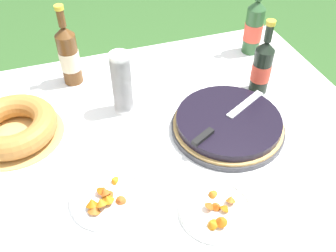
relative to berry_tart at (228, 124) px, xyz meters
The scene contains 11 objects.
garden_table 0.27m from the berry_tart, behind, with size 1.53×1.21×0.78m.
tablecloth 0.25m from the berry_tart, behind, with size 1.54×1.22×0.10m.
berry_tart is the anchor object (origin of this frame).
serving_knife 0.05m from the berry_tart, 152.03° to the right, with size 0.34×0.20×0.01m.
bundt_cake 0.74m from the berry_tart, 163.83° to the left, with size 0.33×0.33×0.09m.
cup_stack 0.40m from the berry_tart, 144.71° to the left, with size 0.07×0.07×0.24m.
cider_bottle_green 0.55m from the berry_tart, 54.16° to the left, with size 0.08×0.08×0.32m.
cider_bottle_amber 0.67m from the berry_tart, 135.45° to the left, with size 0.08×0.08×0.33m.
juice_bottle_red 0.28m from the berry_tart, 39.07° to the left, with size 0.07×0.07×0.30m.
snack_plate_right 0.35m from the berry_tart, 120.39° to the right, with size 0.22×0.22×0.05m.
snack_plate_far 0.49m from the berry_tart, 160.75° to the right, with size 0.22×0.22×0.06m.
Camera 1 is at (-0.25, -0.86, 1.69)m, focal length 40.00 mm.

